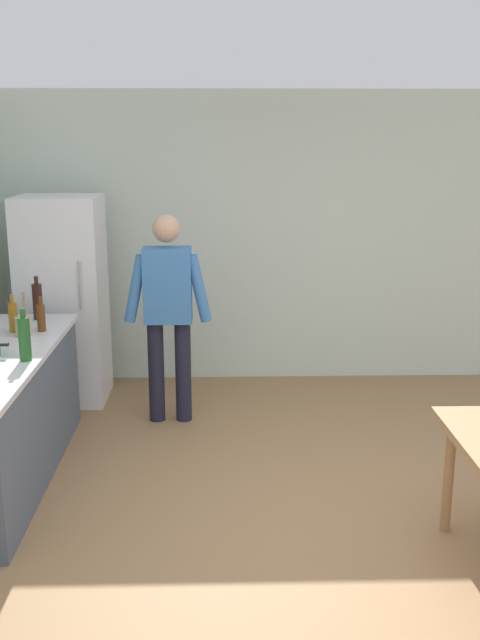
% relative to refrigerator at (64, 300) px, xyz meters
% --- Properties ---
extents(ground_plane, '(14.00, 14.00, 0.00)m').
position_rel_refrigerator_xyz_m(ground_plane, '(1.90, -2.40, -0.90)').
color(ground_plane, '#936D47').
extents(wall_back, '(6.40, 0.12, 2.70)m').
position_rel_refrigerator_xyz_m(wall_back, '(1.90, 0.60, 0.45)').
color(wall_back, silver).
rests_on(wall_back, ground_plane).
extents(kitchen_counter, '(0.64, 2.20, 0.90)m').
position_rel_refrigerator_xyz_m(kitchen_counter, '(-0.10, -1.60, -0.45)').
color(kitchen_counter, '#4C5666').
rests_on(kitchen_counter, ground_plane).
extents(refrigerator, '(0.70, 0.67, 1.80)m').
position_rel_refrigerator_xyz_m(refrigerator, '(0.00, 0.00, 0.00)').
color(refrigerator, white).
rests_on(refrigerator, ground_plane).
extents(person, '(0.70, 0.22, 1.70)m').
position_rel_refrigerator_xyz_m(person, '(0.95, -0.55, 0.08)').
color(person, '#1E1E2D').
rests_on(person, ground_plane).
extents(utensil_jar, '(0.11, 0.11, 0.32)m').
position_rel_refrigerator_xyz_m(utensil_jar, '(-0.04, -1.16, 0.08)').
color(utensil_jar, tan).
rests_on(utensil_jar, kitchen_counter).
extents(bottle_beer_brown, '(0.06, 0.06, 0.26)m').
position_rel_refrigerator_xyz_m(bottle_beer_brown, '(0.06, -1.04, 0.11)').
color(bottle_beer_brown, '#5B3314').
rests_on(bottle_beer_brown, kitchen_counter).
extents(bottle_wine_green, '(0.08, 0.08, 0.34)m').
position_rel_refrigerator_xyz_m(bottle_wine_green, '(0.13, -1.76, 0.15)').
color(bottle_wine_green, '#1E5123').
rests_on(bottle_wine_green, kitchen_counter).
extents(bottle_wine_dark, '(0.08, 0.08, 0.34)m').
position_rel_refrigerator_xyz_m(bottle_wine_dark, '(-0.05, -0.68, 0.15)').
color(bottle_wine_dark, black).
rests_on(bottle_wine_dark, kitchen_counter).
extents(bottle_oil_amber, '(0.06, 0.06, 0.28)m').
position_rel_refrigerator_xyz_m(bottle_oil_amber, '(-0.14, -1.06, 0.12)').
color(bottle_oil_amber, '#996619').
rests_on(bottle_oil_amber, kitchen_counter).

